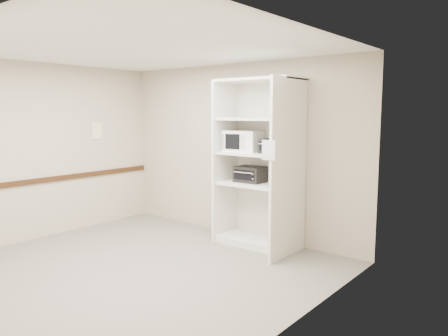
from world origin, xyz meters
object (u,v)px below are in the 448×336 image
Objects in this scene: shelving_unit at (261,169)px; toaster_oven_lower at (250,174)px; microwave at (243,141)px; toaster_oven_upper at (274,146)px.

toaster_oven_lower is (-0.21, 0.02, -0.09)m from shelving_unit.
toaster_oven_lower is (0.13, 0.00, -0.49)m from microwave.
toaster_oven_upper is 0.86× the size of toaster_oven_lower.
microwave is 0.50m from toaster_oven_lower.
microwave is 0.56m from toaster_oven_upper.
shelving_unit is at bearing -7.48° from toaster_oven_lower.
shelving_unit is at bearing 175.62° from toaster_oven_upper.
toaster_oven_lower is (-0.43, 0.04, -0.44)m from toaster_oven_upper.
toaster_oven_upper is 0.61m from toaster_oven_lower.
microwave is 1.42× the size of toaster_oven_upper.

